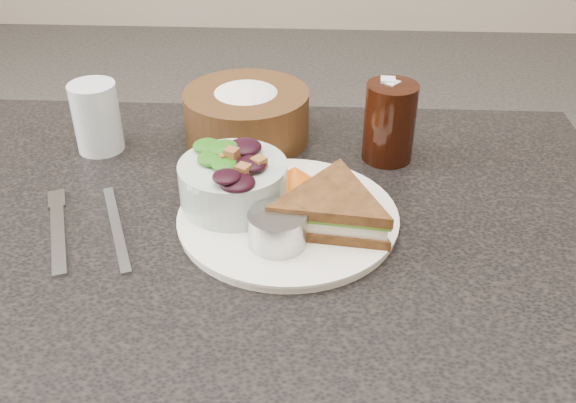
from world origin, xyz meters
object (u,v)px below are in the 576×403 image
(water_glass, at_px, (97,117))
(sandwich, at_px, (332,209))
(dinner_plate, at_px, (288,218))
(dressing_ramekin, at_px, (277,229))
(salad_bowl, at_px, (233,176))
(cola_glass, at_px, (390,118))
(bread_basket, at_px, (246,108))

(water_glass, bearing_deg, sandwich, -29.78)
(dinner_plate, bearing_deg, water_glass, 148.57)
(sandwich, bearing_deg, dressing_ramekin, -140.28)
(sandwich, xyz_separation_m, salad_bowl, (-0.12, 0.04, 0.02))
(dinner_plate, bearing_deg, cola_glass, 51.63)
(cola_glass, bearing_deg, water_glass, 179.26)
(dinner_plate, relative_size, salad_bowl, 1.99)
(salad_bowl, bearing_deg, cola_glass, 35.91)
(dressing_ramekin, distance_m, bread_basket, 0.28)
(cola_glass, bearing_deg, sandwich, -113.14)
(sandwich, distance_m, bread_basket, 0.26)
(sandwich, bearing_deg, bread_basket, 125.23)
(water_glass, bearing_deg, dressing_ramekin, -40.23)
(sandwich, bearing_deg, water_glass, 157.13)
(dinner_plate, distance_m, sandwich, 0.06)
(dinner_plate, bearing_deg, salad_bowl, 162.08)
(sandwich, distance_m, dressing_ramekin, 0.07)
(water_glass, bearing_deg, cola_glass, -0.74)
(sandwich, distance_m, water_glass, 0.39)
(sandwich, distance_m, salad_bowl, 0.13)
(salad_bowl, distance_m, water_glass, 0.26)
(bread_basket, height_order, water_glass, bread_basket)
(salad_bowl, distance_m, cola_glass, 0.25)
(dinner_plate, distance_m, cola_glass, 0.22)
(dressing_ramekin, bearing_deg, cola_glass, 58.02)
(sandwich, height_order, salad_bowl, salad_bowl)
(dinner_plate, height_order, bread_basket, bread_basket)
(dinner_plate, bearing_deg, sandwich, -20.06)
(dressing_ramekin, height_order, cola_glass, cola_glass)
(salad_bowl, xyz_separation_m, water_glass, (-0.21, 0.15, 0.00))
(cola_glass, bearing_deg, salad_bowl, -144.09)
(bread_basket, height_order, cola_glass, cola_glass)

